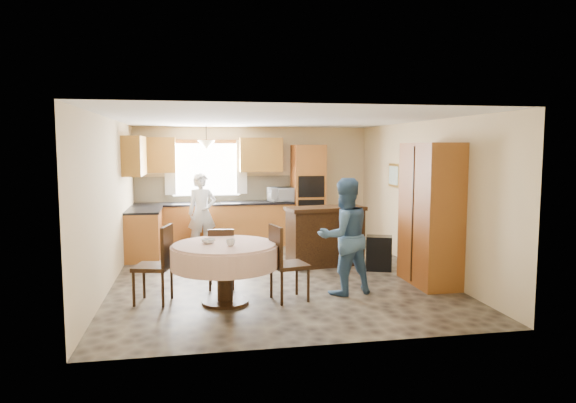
# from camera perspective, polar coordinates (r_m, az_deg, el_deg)

# --- Properties ---
(floor) EXTENTS (5.00, 6.00, 0.01)m
(floor) POSITION_cam_1_polar(r_m,az_deg,el_deg) (8.39, -1.46, -8.21)
(floor) COLOR brown
(floor) RESTS_ON ground
(ceiling) EXTENTS (5.00, 6.00, 0.01)m
(ceiling) POSITION_cam_1_polar(r_m,az_deg,el_deg) (8.15, -1.51, 9.10)
(ceiling) COLOR white
(ceiling) RESTS_ON wall_back
(wall_back) EXTENTS (5.00, 0.02, 2.50)m
(wall_back) POSITION_cam_1_polar(r_m,az_deg,el_deg) (11.14, -3.89, 1.82)
(wall_back) COLOR #CDB483
(wall_back) RESTS_ON floor
(wall_front) EXTENTS (5.00, 0.02, 2.50)m
(wall_front) POSITION_cam_1_polar(r_m,az_deg,el_deg) (5.25, 3.64, -2.87)
(wall_front) COLOR #CDB483
(wall_front) RESTS_ON floor
(wall_left) EXTENTS (0.02, 6.00, 2.50)m
(wall_left) POSITION_cam_1_polar(r_m,az_deg,el_deg) (8.17, -19.08, -0.02)
(wall_left) COLOR #CDB483
(wall_left) RESTS_ON floor
(wall_right) EXTENTS (0.02, 6.00, 2.50)m
(wall_right) POSITION_cam_1_polar(r_m,az_deg,el_deg) (8.91, 14.61, 0.59)
(wall_right) COLOR #CDB483
(wall_right) RESTS_ON floor
(window) EXTENTS (1.40, 0.03, 1.10)m
(window) POSITION_cam_1_polar(r_m,az_deg,el_deg) (11.03, -9.07, 3.54)
(window) COLOR white
(window) RESTS_ON wall_back
(curtain_left) EXTENTS (0.22, 0.02, 1.15)m
(curtain_left) POSITION_cam_1_polar(r_m,az_deg,el_deg) (10.98, -12.99, 3.71)
(curtain_left) COLOR white
(curtain_left) RESTS_ON wall_back
(curtain_right) EXTENTS (0.22, 0.02, 1.15)m
(curtain_right) POSITION_cam_1_polar(r_m,az_deg,el_deg) (11.02, -5.16, 3.85)
(curtain_right) COLOR white
(curtain_right) RESTS_ON wall_back
(base_cab_back) EXTENTS (3.30, 0.60, 0.88)m
(base_cab_back) POSITION_cam_1_polar(r_m,az_deg,el_deg) (10.86, -8.14, -2.63)
(base_cab_back) COLOR #B3712F
(base_cab_back) RESTS_ON floor
(counter_back) EXTENTS (3.30, 0.64, 0.04)m
(counter_back) POSITION_cam_1_polar(r_m,az_deg,el_deg) (10.81, -8.18, -0.22)
(counter_back) COLOR black
(counter_back) RESTS_ON base_cab_back
(base_cab_left) EXTENTS (0.60, 1.20, 0.88)m
(base_cab_left) POSITION_cam_1_polar(r_m,az_deg,el_deg) (10.01, -15.69, -3.54)
(base_cab_left) COLOR #B3712F
(base_cab_left) RESTS_ON floor
(counter_left) EXTENTS (0.64, 1.20, 0.04)m
(counter_left) POSITION_cam_1_polar(r_m,az_deg,el_deg) (9.95, -15.76, -0.92)
(counter_left) COLOR black
(counter_left) RESTS_ON base_cab_left
(backsplash) EXTENTS (3.30, 0.02, 0.55)m
(backsplash) POSITION_cam_1_polar(r_m,az_deg,el_deg) (11.07, -8.26, 1.38)
(backsplash) COLOR #C0B087
(backsplash) RESTS_ON wall_back
(wall_cab_left) EXTENTS (0.85, 0.33, 0.72)m
(wall_cab_left) POSITION_cam_1_polar(r_m,az_deg,el_deg) (10.90, -14.63, 5.02)
(wall_cab_left) COLOR #C68931
(wall_cab_left) RESTS_ON wall_back
(wall_cab_right) EXTENTS (0.90, 0.33, 0.72)m
(wall_cab_right) POSITION_cam_1_polar(r_m,az_deg,el_deg) (10.96, -3.04, 5.21)
(wall_cab_right) COLOR #C68931
(wall_cab_right) RESTS_ON wall_back
(wall_cab_side) EXTENTS (0.33, 1.20, 0.72)m
(wall_cab_side) POSITION_cam_1_polar(r_m,az_deg,el_deg) (9.89, -16.71, 4.88)
(wall_cab_side) COLOR #C68931
(wall_cab_side) RESTS_ON wall_left
(oven_tower) EXTENTS (0.66, 0.62, 2.12)m
(oven_tower) POSITION_cam_1_polar(r_m,az_deg,el_deg) (11.04, 2.24, 0.80)
(oven_tower) COLOR #B3712F
(oven_tower) RESTS_ON floor
(oven_upper) EXTENTS (0.56, 0.01, 0.45)m
(oven_upper) POSITION_cam_1_polar(r_m,az_deg,el_deg) (10.72, 2.61, 1.66)
(oven_upper) COLOR black
(oven_upper) RESTS_ON oven_tower
(oven_lower) EXTENTS (0.56, 0.01, 0.45)m
(oven_lower) POSITION_cam_1_polar(r_m,az_deg,el_deg) (10.77, 2.60, -0.99)
(oven_lower) COLOR black
(oven_lower) RESTS_ON oven_tower
(pendant) EXTENTS (0.36, 0.36, 0.18)m
(pendant) POSITION_cam_1_polar(r_m,az_deg,el_deg) (10.54, -9.05, 6.26)
(pendant) COLOR beige
(pendant) RESTS_ON ceiling
(sideboard) EXTENTS (1.43, 0.77, 0.97)m
(sideboard) POSITION_cam_1_polar(r_m,az_deg,el_deg) (9.03, 4.14, -4.05)
(sideboard) COLOR #35220E
(sideboard) RESTS_ON floor
(space_heater) EXTENTS (0.50, 0.43, 0.58)m
(space_heater) POSITION_cam_1_polar(r_m,az_deg,el_deg) (8.82, 10.07, -5.67)
(space_heater) COLOR black
(space_heater) RESTS_ON floor
(cupboard) EXTENTS (0.56, 1.12, 2.13)m
(cupboard) POSITION_cam_1_polar(r_m,az_deg,el_deg) (7.99, 15.53, -1.37)
(cupboard) COLOR #B3712F
(cupboard) RESTS_ON floor
(dining_table) EXTENTS (1.41, 1.41, 0.80)m
(dining_table) POSITION_cam_1_polar(r_m,az_deg,el_deg) (6.85, -7.06, -6.12)
(dining_table) COLOR #35220E
(dining_table) RESTS_ON floor
(chair_left) EXTENTS (0.55, 0.55, 1.04)m
(chair_left) POSITION_cam_1_polar(r_m,az_deg,el_deg) (7.05, -14.17, -6.35)
(chair_left) COLOR #35220E
(chair_left) RESTS_ON floor
(chair_back) EXTENTS (0.42, 0.42, 0.90)m
(chair_back) POSITION_cam_1_polar(r_m,az_deg,el_deg) (7.57, -7.41, -5.97)
(chair_back) COLOR #35220E
(chair_back) RESTS_ON floor
(chair_right) EXTENTS (0.53, 0.53, 1.03)m
(chair_right) POSITION_cam_1_polar(r_m,az_deg,el_deg) (6.92, -0.47, -6.43)
(chair_right) COLOR #35220E
(chair_right) RESTS_ON floor
(framed_picture) EXTENTS (0.06, 0.53, 0.44)m
(framed_picture) POSITION_cam_1_polar(r_m,az_deg,el_deg) (9.88, 11.78, 2.86)
(framed_picture) COLOR gold
(framed_picture) RESTS_ON wall_right
(microwave) EXTENTS (0.59, 0.44, 0.30)m
(microwave) POSITION_cam_1_polar(r_m,az_deg,el_deg) (10.88, -0.76, 0.79)
(microwave) COLOR silver
(microwave) RESTS_ON counter_back
(person_sink) EXTENTS (0.64, 0.49, 1.56)m
(person_sink) POSITION_cam_1_polar(r_m,az_deg,el_deg) (10.26, -9.54, -1.24)
(person_sink) COLOR silver
(person_sink) RESTS_ON floor
(person_dining) EXTENTS (0.92, 0.79, 1.64)m
(person_dining) POSITION_cam_1_polar(r_m,az_deg,el_deg) (7.26, 6.26, -3.86)
(person_dining) COLOR #3D6086
(person_dining) RESTS_ON floor
(bowl_sideboard) EXTENTS (0.28, 0.28, 0.05)m
(bowl_sideboard) POSITION_cam_1_polar(r_m,az_deg,el_deg) (8.86, 1.46, -0.89)
(bowl_sideboard) COLOR #B2B2B2
(bowl_sideboard) RESTS_ON sideboard
(bottle_sideboard) EXTENTS (0.13, 0.13, 0.29)m
(bottle_sideboard) POSITION_cam_1_polar(r_m,az_deg,el_deg) (9.04, 6.28, -0.03)
(bottle_sideboard) COLOR silver
(bottle_sideboard) RESTS_ON sideboard
(cup_table) EXTENTS (0.15, 0.15, 0.09)m
(cup_table) POSITION_cam_1_polar(r_m,az_deg,el_deg) (6.64, -6.40, -4.55)
(cup_table) COLOR #B2B2B2
(cup_table) RESTS_ON dining_table
(bowl_table) EXTENTS (0.24, 0.24, 0.06)m
(bowl_table) POSITION_cam_1_polar(r_m,az_deg,el_deg) (6.85, -8.84, -4.40)
(bowl_table) COLOR #B2B2B2
(bowl_table) RESTS_ON dining_table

